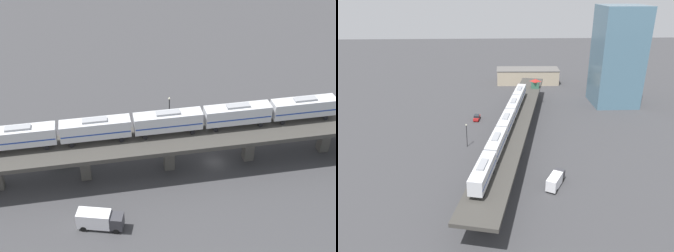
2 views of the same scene
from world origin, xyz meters
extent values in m
plane|color=#38383A|center=(0.00, 0.00, 0.00)|extent=(400.00, 400.00, 0.00)
cube|color=#393733|center=(0.00, 0.00, 6.44)|extent=(28.10, 91.64, 0.80)
cube|color=#47443F|center=(-8.33, -37.59, 3.02)|extent=(2.15, 2.15, 6.04)
cube|color=#47443F|center=(-5.08, -22.94, 3.02)|extent=(2.15, 2.15, 6.04)
cube|color=#47443F|center=(-1.84, -8.30, 3.02)|extent=(2.15, 2.15, 6.04)
cube|color=#47443F|center=(1.41, 6.35, 3.02)|extent=(2.15, 2.15, 6.04)
cube|color=#47443F|center=(4.65, 20.99, 3.02)|extent=(2.15, 2.15, 6.04)
cube|color=#47443F|center=(7.89, 35.64, 3.02)|extent=(2.15, 2.15, 6.04)
cube|color=silver|center=(-8.64, -32.53, 9.38)|extent=(5.33, 12.32, 3.10)
cube|color=navy|center=(-8.64, -32.53, 9.08)|extent=(5.32, 12.10, 0.24)
cube|color=gray|center=(-8.64, -32.53, 11.11)|extent=(2.28, 4.40, 0.36)
cylinder|color=black|center=(-10.71, -36.38, 7.26)|extent=(0.40, 0.87, 0.84)
cylinder|color=black|center=(-8.39, -36.89, 7.26)|extent=(0.40, 0.87, 0.84)
cylinder|color=black|center=(-8.89, -28.18, 7.26)|extent=(0.40, 0.87, 0.84)
cylinder|color=black|center=(-6.57, -28.69, 7.26)|extent=(0.40, 0.87, 0.84)
cube|color=silver|center=(-5.91, -20.23, 9.38)|extent=(5.33, 12.32, 3.10)
cube|color=navy|center=(-5.91, -20.23, 9.08)|extent=(5.32, 12.10, 0.24)
cube|color=gray|center=(-5.91, -20.23, 11.11)|extent=(2.28, 4.40, 0.36)
cylinder|color=black|center=(-7.98, -24.08, 7.26)|extent=(0.40, 0.87, 0.84)
cylinder|color=black|center=(-5.66, -24.59, 7.26)|extent=(0.40, 0.87, 0.84)
cylinder|color=black|center=(-6.17, -15.87, 7.26)|extent=(0.40, 0.87, 0.84)
cylinder|color=black|center=(-3.84, -16.39, 7.26)|extent=(0.40, 0.87, 0.84)
cube|color=silver|center=(-3.19, -7.93, 9.38)|extent=(5.33, 12.32, 3.10)
cube|color=navy|center=(-3.19, -7.93, 9.08)|extent=(5.32, 12.10, 0.24)
cube|color=gray|center=(-3.19, -7.93, 11.11)|extent=(2.28, 4.40, 0.36)
cylinder|color=black|center=(-5.26, -11.77, 7.26)|extent=(0.40, 0.87, 0.84)
cylinder|color=black|center=(-2.94, -12.29, 7.26)|extent=(0.40, 0.87, 0.84)
cylinder|color=black|center=(-3.44, -3.57, 7.26)|extent=(0.40, 0.87, 0.84)
cylinder|color=black|center=(-1.12, -4.09, 7.26)|extent=(0.40, 0.87, 0.84)
cube|color=silver|center=(-0.47, 4.37, 9.38)|extent=(5.33, 12.32, 3.10)
cube|color=navy|center=(-0.47, 4.37, 9.08)|extent=(5.32, 12.10, 0.24)
cube|color=gray|center=(-0.47, 4.37, 11.11)|extent=(2.28, 4.40, 0.36)
cylinder|color=black|center=(-2.54, 0.53, 7.26)|extent=(0.40, 0.87, 0.84)
cylinder|color=black|center=(-0.21, 0.01, 7.26)|extent=(0.40, 0.87, 0.84)
cylinder|color=black|center=(-0.72, 8.73, 7.26)|extent=(0.40, 0.87, 0.84)
cylinder|color=black|center=(1.60, 8.22, 7.26)|extent=(0.40, 0.87, 0.84)
cube|color=silver|center=(2.26, 16.67, 9.38)|extent=(5.33, 12.32, 3.10)
cube|color=navy|center=(2.26, 16.67, 9.08)|extent=(5.32, 12.10, 0.24)
cube|color=gray|center=(2.26, 16.67, 11.11)|extent=(2.28, 4.40, 0.36)
cylinder|color=black|center=(0.19, 12.83, 7.26)|extent=(0.40, 0.87, 0.84)
cylinder|color=black|center=(2.51, 12.32, 7.26)|extent=(0.40, 0.87, 0.84)
cylinder|color=black|center=(2.01, 21.03, 7.26)|extent=(0.40, 0.87, 0.84)
cylinder|color=black|center=(4.33, 20.52, 7.26)|extent=(0.40, 0.87, 0.84)
cube|color=#33604C|center=(9.37, 31.23, 8.09)|extent=(3.34, 3.34, 2.50)
pyramid|color=maroon|center=(9.37, 31.23, 9.79)|extent=(3.84, 3.84, 0.90)
cube|color=#1E6638|center=(-10.85, -25.72, 0.73)|extent=(3.48, 4.75, 0.80)
cube|color=#1E2328|center=(-10.91, -25.86, 1.51)|extent=(2.41, 2.68, 0.76)
cylinder|color=black|center=(-12.22, -26.66, 0.33)|extent=(0.49, 0.70, 0.66)
cylinder|color=black|center=(-10.67, -27.38, 0.33)|extent=(0.49, 0.70, 0.66)
cylinder|color=black|center=(-11.02, -24.07, 0.33)|extent=(0.49, 0.70, 0.66)
cylinder|color=black|center=(-9.47, -24.78, 0.33)|extent=(0.49, 0.70, 0.66)
cube|color=#AD1E1E|center=(-12.21, 16.92, 0.73)|extent=(2.35, 4.60, 0.80)
cube|color=#1E2328|center=(-12.22, 16.77, 1.51)|extent=(1.91, 2.39, 0.76)
cylinder|color=black|center=(-13.24, 15.61, 0.33)|extent=(0.32, 0.69, 0.66)
cylinder|color=black|center=(-11.54, 15.39, 0.33)|extent=(0.32, 0.69, 0.66)
cylinder|color=black|center=(-12.87, 18.44, 0.33)|extent=(0.32, 0.69, 0.66)
cylinder|color=black|center=(-11.17, 18.22, 0.33)|extent=(0.32, 0.69, 0.66)
cube|color=#333338|center=(8.77, -21.60, 1.65)|extent=(2.89, 2.81, 2.30)
cube|color=silver|center=(7.04, -24.75, 1.85)|extent=(4.52, 5.66, 2.70)
cylinder|color=black|center=(9.64, -22.08, 0.50)|extent=(0.79, 1.04, 1.00)
cylinder|color=black|center=(7.90, -21.12, 0.50)|extent=(0.79, 1.04, 1.00)
cylinder|color=black|center=(7.19, -26.62, 0.50)|extent=(0.79, 1.04, 1.00)
cylinder|color=black|center=(5.38, -25.62, 0.50)|extent=(0.79, 1.04, 1.00)
cylinder|color=black|center=(-14.06, -3.05, 3.25)|extent=(0.20, 0.20, 6.50)
sphere|color=beige|center=(-14.06, -3.05, 6.72)|extent=(0.44, 0.44, 0.44)
cube|color=tan|center=(9.58, 61.70, 3.20)|extent=(28.26, 10.75, 6.40)
cube|color=#595654|center=(9.58, 61.70, 6.60)|extent=(28.82, 10.96, 0.40)
cube|color=slate|center=(39.57, 32.40, 18.00)|extent=(16.00, 16.00, 36.00)
camera|label=1|loc=(58.99, -34.18, 55.19)|focal=50.00mm
camera|label=2|loc=(-6.30, -86.79, 42.56)|focal=35.00mm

